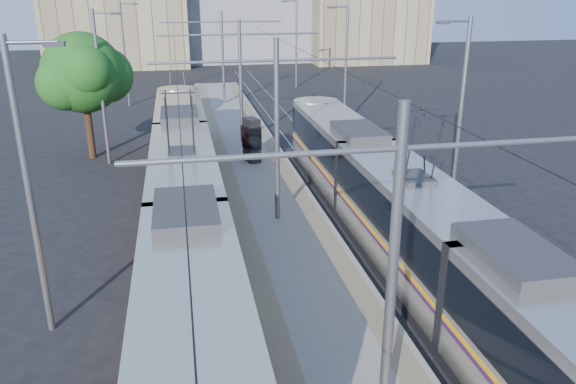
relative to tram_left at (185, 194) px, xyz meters
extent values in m
plane|color=black|center=(3.60, -7.64, -1.71)|extent=(160.00, 160.00, 0.00)
cube|color=gray|center=(3.60, 9.36, -1.56)|extent=(4.00, 50.00, 0.30)
cube|color=gray|center=(2.15, 9.36, -1.40)|extent=(0.70, 50.00, 0.01)
cube|color=gray|center=(5.05, 9.36, -1.40)|extent=(0.70, 50.00, 0.01)
cube|color=gray|center=(-0.72, 9.36, -1.69)|extent=(0.07, 70.00, 0.03)
cube|color=gray|center=(0.72, 9.36, -1.69)|extent=(0.07, 70.00, 0.03)
cube|color=gray|center=(6.48, 9.36, -1.69)|extent=(0.07, 70.00, 0.03)
cube|color=gray|center=(7.92, 9.36, -1.69)|extent=(0.07, 70.00, 0.03)
cube|color=black|center=(0.00, 0.00, -1.51)|extent=(2.30, 29.71, 0.40)
cube|color=beige|center=(0.00, 0.00, 0.14)|extent=(2.40, 28.11, 2.90)
cube|color=black|center=(0.00, 0.00, 0.64)|extent=(2.43, 28.11, 1.30)
cube|color=yellow|center=(0.00, 0.00, -0.26)|extent=(2.43, 28.11, 0.12)
cube|color=#B60B0A|center=(0.00, 0.00, -0.76)|extent=(2.42, 28.11, 1.10)
cube|color=#2D2D30|center=(0.00, 0.00, 1.74)|extent=(1.68, 3.00, 0.30)
cube|color=black|center=(7.20, -4.34, -1.51)|extent=(2.30, 27.93, 0.40)
cube|color=beige|center=(7.20, -4.34, 0.14)|extent=(2.40, 26.33, 2.90)
cube|color=black|center=(7.20, -4.34, 0.64)|extent=(2.43, 26.33, 1.30)
cube|color=#F89C0D|center=(7.20, -4.34, -0.26)|extent=(2.43, 26.33, 0.12)
cube|color=#361448|center=(7.20, -4.34, -0.41)|extent=(2.43, 26.33, 0.10)
cube|color=#2D2D30|center=(7.20, -4.34, 1.74)|extent=(1.68, 3.00, 0.30)
cylinder|color=slate|center=(3.60, -11.64, 2.09)|extent=(0.20, 0.20, 7.00)
cylinder|color=slate|center=(3.60, -11.64, 4.79)|extent=(9.20, 0.10, 0.10)
cylinder|color=slate|center=(3.60, 0.36, 2.09)|extent=(0.20, 0.20, 7.00)
cylinder|color=slate|center=(3.60, 0.36, 4.79)|extent=(9.20, 0.10, 0.10)
cylinder|color=slate|center=(3.60, 12.36, 2.09)|extent=(0.20, 0.20, 7.00)
cylinder|color=slate|center=(3.60, 12.36, 4.79)|extent=(9.20, 0.10, 0.10)
cylinder|color=slate|center=(3.60, 24.36, 2.09)|extent=(0.20, 0.20, 7.00)
cylinder|color=slate|center=(3.60, 24.36, 4.79)|extent=(9.20, 0.10, 0.10)
cylinder|color=black|center=(0.00, 9.36, 3.84)|extent=(0.02, 70.00, 0.02)
cylinder|color=black|center=(7.20, 9.36, 3.84)|extent=(0.02, 70.00, 0.02)
cylinder|color=slate|center=(-3.90, -5.64, 2.29)|extent=(0.18, 0.18, 8.00)
cube|color=#2D2D30|center=(-2.80, -5.64, 6.04)|extent=(0.50, 0.22, 0.12)
cylinder|color=slate|center=(-3.90, 10.36, 2.29)|extent=(0.18, 0.18, 8.00)
cube|color=#2D2D30|center=(-2.80, 10.36, 6.04)|extent=(0.50, 0.22, 0.12)
cylinder|color=slate|center=(-3.90, 26.36, 2.29)|extent=(0.18, 0.18, 8.00)
cube|color=#2D2D30|center=(-2.80, 26.36, 6.04)|extent=(0.50, 0.22, 0.12)
cylinder|color=slate|center=(11.10, 0.36, 2.29)|extent=(0.18, 0.18, 8.00)
cube|color=#2D2D30|center=(10.00, 0.36, 6.04)|extent=(0.50, 0.22, 0.12)
cylinder|color=slate|center=(11.10, 16.36, 2.29)|extent=(0.18, 0.18, 8.00)
cube|color=#2D2D30|center=(10.00, 16.36, 6.04)|extent=(0.50, 0.22, 0.12)
cylinder|color=slate|center=(11.10, 32.36, 2.29)|extent=(0.18, 0.18, 8.00)
cube|color=#2D2D30|center=(10.00, 32.36, 6.04)|extent=(0.50, 0.22, 0.12)
cube|color=black|center=(3.64, 8.26, -0.25)|extent=(0.89, 1.15, 2.32)
cube|color=black|center=(3.64, 8.26, -0.10)|extent=(0.94, 1.20, 1.21)
cylinder|color=#382314|center=(-4.91, 11.61, -0.28)|extent=(0.39, 0.39, 2.85)
sphere|color=#144413|center=(-4.91, 11.61, 3.01)|extent=(4.27, 4.27, 4.27)
sphere|color=#144413|center=(-3.85, 12.33, 2.74)|extent=(3.02, 3.02, 3.02)
cube|color=#9C8E69|center=(-6.40, 52.36, 5.68)|extent=(16.00, 12.00, 14.77)
cube|color=#9C8E69|center=(23.60, 50.36, 4.02)|extent=(14.00, 10.00, 11.46)
camera|label=1|loc=(0.01, -20.11, 7.33)|focal=35.00mm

